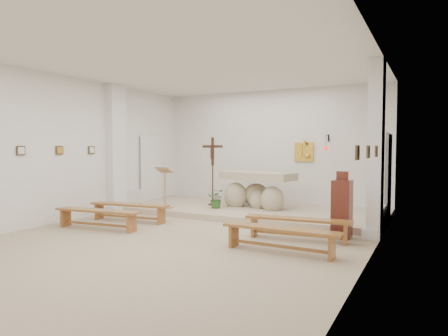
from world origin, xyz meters
The scene contains 27 objects.
ground centered at (0.00, 0.00, 0.00)m, with size 7.00×10.00×0.00m, color tan.
wall_left centered at (-3.49, 0.00, 1.75)m, with size 0.02×10.00×3.50m, color white.
wall_right centered at (3.49, 0.00, 1.75)m, with size 0.02×10.00×3.50m, color white.
wall_back centered at (0.00, 4.99, 1.75)m, with size 7.00×0.02×3.50m, color white.
ceiling centered at (0.00, 0.00, 3.49)m, with size 7.00×10.00×0.02m, color silver.
sanctuary_platform centered at (0.00, 3.50, 0.07)m, with size 6.98×3.00×0.15m, color tan.
pilaster_left centered at (-3.37, 2.00, 1.75)m, with size 0.26×0.55×3.50m, color white.
pilaster_right centered at (3.37, 2.00, 1.75)m, with size 0.26×0.55×3.50m, color white.
gold_wall_relief centered at (1.05, 4.96, 1.65)m, with size 0.55×0.04×0.55m, color gold.
sanctuary_lamp centered at (1.75, 4.71, 1.81)m, with size 0.11×0.36×0.44m.
station_frame_left_front centered at (-3.47, -0.80, 1.72)m, with size 0.03×0.20×0.20m, color #44331E.
station_frame_left_mid centered at (-3.47, 0.20, 1.72)m, with size 0.03×0.20×0.20m, color #44331E.
station_frame_left_rear centered at (-3.47, 1.20, 1.72)m, with size 0.03×0.20×0.20m, color #44331E.
station_frame_right_front centered at (3.47, -0.80, 1.72)m, with size 0.03×0.20×0.20m, color #44331E.
station_frame_right_mid centered at (3.47, 0.20, 1.72)m, with size 0.03×0.20×0.20m, color #44331E.
station_frame_right_rear centered at (3.47, 1.20, 1.72)m, with size 0.03×0.20×0.20m, color #44331E.
radiator_left centered at (-3.43, 2.70, 0.27)m, with size 0.10×0.85×0.52m, color silver.
radiator_right centered at (3.43, 2.70, 0.27)m, with size 0.10×0.85×0.52m, color silver.
altar centered at (0.13, 3.64, 0.56)m, with size 2.17×1.15×1.06m.
lectern centered at (-1.99, 2.33, 0.71)m, with size 0.43×0.37×1.14m.
crucifix_stand centered at (-1.16, 3.48, 1.26)m, with size 0.57×0.25×1.92m.
potted_plant centered at (-0.78, 3.02, 0.41)m, with size 0.46×0.40×0.52m, color #2D5A24.
donation_pedestal centered at (2.80, 1.65, 0.58)m, with size 0.37×0.37×1.32m.
bench_left_front centered at (-2.10, 1.04, 0.32)m, with size 2.07×0.57×0.43m.
bench_right_front centered at (2.10, 1.04, 0.32)m, with size 2.07×0.53×0.43m.
bench_left_second centered at (-2.10, 0.01, 0.32)m, with size 2.07×0.55×0.43m.
bench_right_second centered at (2.10, 0.01, 0.32)m, with size 2.05×0.38×0.43m.
Camera 1 is at (4.37, -6.35, 1.79)m, focal length 32.00 mm.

